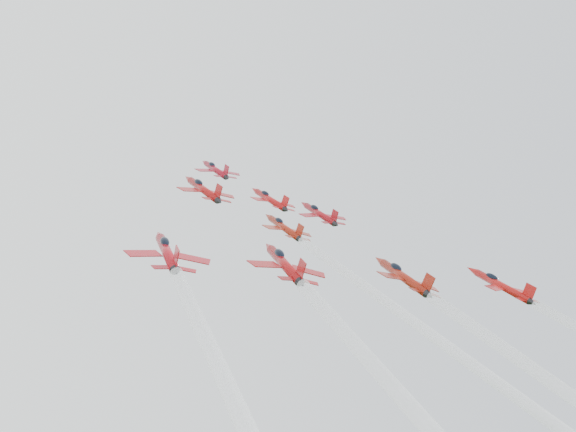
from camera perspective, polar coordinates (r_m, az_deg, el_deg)
jet_lead at (r=140.34m, az=-5.76°, el=3.70°), size 9.36×11.75×8.26m
jet_row2_left at (r=120.02m, az=-6.73°, el=2.15°), size 10.37×13.02×9.15m
jet_row2_center at (r=126.75m, az=-1.45°, el=1.35°), size 9.15×11.48×8.07m
jet_row2_right at (r=127.08m, az=2.49°, el=0.22°), size 9.39×11.79×8.29m
jet_center at (r=76.93m, az=12.68°, el=-11.13°), size 8.61×78.38×53.09m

